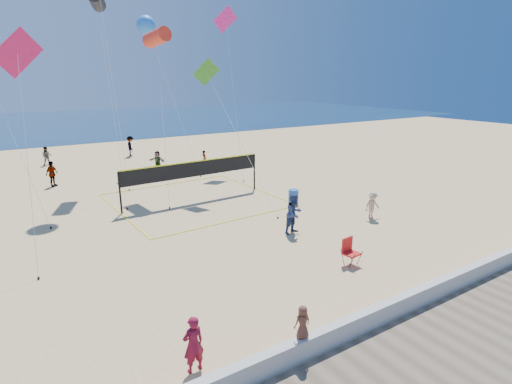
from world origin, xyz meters
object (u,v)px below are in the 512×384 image
trash_barrel (293,197)px  volleyball_net (194,174)px  camp_chair (349,250)px  woman (193,344)px

trash_barrel → volleyball_net: (-4.51, 3.72, 1.19)m
trash_barrel → camp_chair: bearing=-111.4°
camp_chair → trash_barrel: camp_chair is taller
trash_barrel → volleyball_net: volleyball_net is taller
camp_chair → volleyball_net: bearing=92.1°
volleyball_net → woman: bearing=-116.7°
woman → camp_chair: bearing=-167.8°
camp_chair → trash_barrel: (2.86, 7.31, -0.18)m
woman → trash_barrel: (10.36, 9.55, -0.33)m
volleyball_net → camp_chair: bearing=-84.4°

